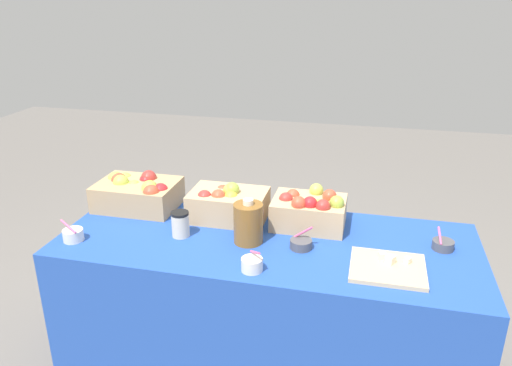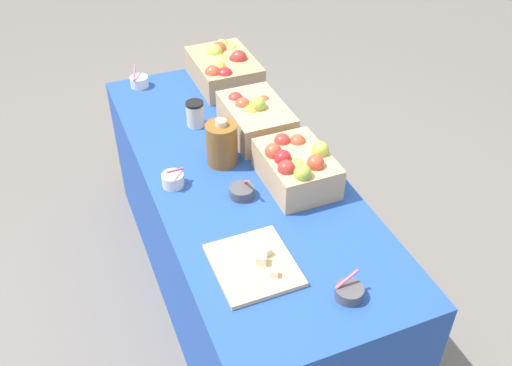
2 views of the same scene
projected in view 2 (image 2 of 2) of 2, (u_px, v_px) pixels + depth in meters
The scene contains 12 objects.
ground_plane at pixel (242, 288), 2.86m from camera, with size 10.00×10.00×0.00m, color slate.
table at pixel (241, 234), 2.63m from camera, with size 1.90×0.76×0.74m, color #234CAD.
apple_crate_left at pixel (224, 68), 2.94m from camera, with size 0.41×0.29×0.18m.
apple_crate_middle at pixel (255, 117), 2.57m from camera, with size 0.37×0.25×0.19m.
apple_crate_right at pixel (296, 166), 2.28m from camera, with size 0.34×0.25×0.18m.
cutting_board_front at pixel (254, 265), 1.96m from camera, with size 0.30×0.27×0.05m.
sample_bowl_near at pixel (349, 292), 1.85m from camera, with size 0.09×0.09×0.09m.
sample_bowl_mid at pixel (139, 81), 2.94m from camera, with size 0.10×0.09×0.10m.
sample_bowl_far at pixel (242, 191), 2.25m from camera, with size 0.10×0.10×0.11m.
sample_bowl_extra at pixel (173, 179), 2.30m from camera, with size 0.09×0.10×0.10m.
cider_jug at pixel (222, 144), 2.38m from camera, with size 0.13×0.13×0.21m.
coffee_cup at pixel (195, 114), 2.63m from camera, with size 0.08×0.08×0.12m.
Camera 2 is at (1.80, -0.66, 2.19)m, focal length 40.50 mm.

